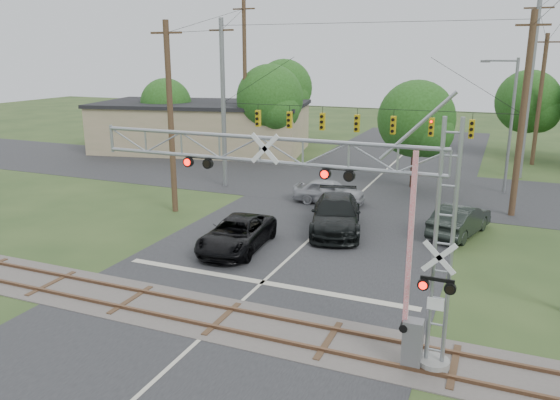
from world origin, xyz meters
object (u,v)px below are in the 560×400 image
at_px(pickup_black, 237,234).
at_px(car_dark, 336,214).
at_px(traffic_signal_span, 371,114).
at_px(crossing_gantry, 326,207).
at_px(sedan_silver, 329,191).
at_px(streetlight, 509,119).
at_px(commercial_building, 202,126).

distance_m(pickup_black, car_dark, 5.83).
bearing_deg(traffic_signal_span, pickup_black, -108.18).
bearing_deg(car_dark, crossing_gantry, -90.08).
xyz_separation_m(crossing_gantry, sedan_silver, (-5.14, 16.81, -3.98)).
relative_size(pickup_black, streetlight, 0.62).
height_order(traffic_signal_span, car_dark, traffic_signal_span).
bearing_deg(commercial_building, pickup_black, -67.82).
height_order(commercial_building, streetlight, streetlight).
height_order(crossing_gantry, commercial_building, crossing_gantry).
xyz_separation_m(sedan_silver, commercial_building, (-17.35, 13.82, 1.56)).
distance_m(crossing_gantry, car_dark, 12.69).
xyz_separation_m(traffic_signal_span, commercial_building, (-19.44, 12.27, -3.26)).
xyz_separation_m(traffic_signal_span, pickup_black, (-3.70, -11.27, -4.82)).
bearing_deg(traffic_signal_span, streetlight, 35.28).
xyz_separation_m(crossing_gantry, car_dark, (-3.14, 11.68, -3.84)).
xyz_separation_m(car_dark, sedan_silver, (-2.00, 5.14, -0.14)).
relative_size(crossing_gantry, commercial_building, 0.56).
distance_m(pickup_black, streetlight, 20.94).
bearing_deg(crossing_gantry, commercial_building, 126.29).
relative_size(traffic_signal_span, streetlight, 2.16).
bearing_deg(traffic_signal_span, sedan_silver, -143.50).
bearing_deg(traffic_signal_span, commercial_building, 147.75).
bearing_deg(commercial_building, traffic_signal_span, -43.85).
bearing_deg(sedan_silver, crossing_gantry, -166.63).
bearing_deg(sedan_silver, car_dark, -162.35).
distance_m(crossing_gantry, pickup_black, 10.57).
distance_m(traffic_signal_span, pickup_black, 12.80).
distance_m(car_dark, commercial_building, 27.12).
height_order(pickup_black, sedan_silver, sedan_silver).
relative_size(car_dark, commercial_building, 0.29).
xyz_separation_m(pickup_black, car_dark, (3.60, 4.58, 0.15)).
distance_m(sedan_silver, commercial_building, 22.23).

